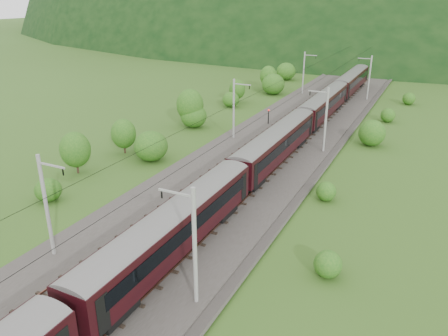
% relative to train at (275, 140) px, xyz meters
% --- Properties ---
extents(ground, '(600.00, 600.00, 0.00)m').
position_rel_train_xyz_m(ground, '(-2.40, -24.67, -3.36)').
color(ground, '#33541A').
rests_on(ground, ground).
extents(railbed, '(14.00, 220.00, 0.30)m').
position_rel_train_xyz_m(railbed, '(-2.40, -14.67, -3.21)').
color(railbed, '#38332D').
rests_on(railbed, ground).
extents(track_left, '(2.40, 220.00, 0.27)m').
position_rel_train_xyz_m(track_left, '(-4.80, -14.67, -2.99)').
color(track_left, brown).
rests_on(track_left, railbed).
extents(track_right, '(2.40, 220.00, 0.27)m').
position_rel_train_xyz_m(track_right, '(0.00, -14.67, -2.99)').
color(track_right, brown).
rests_on(track_right, railbed).
extents(catenary_left, '(2.54, 192.28, 8.00)m').
position_rel_train_xyz_m(catenary_left, '(-8.52, 7.33, 1.14)').
color(catenary_left, gray).
rests_on(catenary_left, railbed).
extents(catenary_right, '(2.54, 192.28, 8.00)m').
position_rel_train_xyz_m(catenary_right, '(3.72, 7.33, 1.14)').
color(catenary_right, gray).
rests_on(catenary_right, railbed).
extents(overhead_wires, '(4.83, 198.00, 0.03)m').
position_rel_train_xyz_m(overhead_wires, '(-2.40, -14.67, 3.74)').
color(overhead_wires, black).
rests_on(overhead_wires, ground).
extents(mountain_main, '(504.00, 360.00, 244.00)m').
position_rel_train_xyz_m(mountain_main, '(-2.40, 235.33, -3.36)').
color(mountain_main, black).
rests_on(mountain_main, ground).
extents(mountain_ridge, '(336.00, 280.00, 132.00)m').
position_rel_train_xyz_m(mountain_ridge, '(-122.40, 275.33, -3.36)').
color(mountain_ridge, black).
rests_on(mountain_ridge, ground).
extents(train, '(2.82, 156.10, 4.89)m').
position_rel_train_xyz_m(train, '(0.00, 0.00, 0.00)').
color(train, black).
rests_on(train, ground).
extents(hazard_post_near, '(0.15, 0.15, 1.42)m').
position_rel_train_xyz_m(hazard_post_near, '(-2.88, -4.29, -2.35)').
color(hazard_post_near, red).
rests_on(hazard_post_near, railbed).
extents(hazard_post_far, '(0.16, 0.16, 1.51)m').
position_rel_train_xyz_m(hazard_post_far, '(-1.71, 42.02, -2.31)').
color(hazard_post_far, red).
rests_on(hazard_post_far, railbed).
extents(signal, '(0.24, 0.24, 2.19)m').
position_rel_train_xyz_m(signal, '(-6.82, 15.92, -1.78)').
color(signal, black).
rests_on(signal, railbed).
extents(vegetation_left, '(11.68, 141.76, 6.48)m').
position_rel_train_xyz_m(vegetation_left, '(-16.77, 1.49, -0.82)').
color(vegetation_left, '#1B5516').
rests_on(vegetation_left, ground).
extents(vegetation_right, '(6.52, 107.22, 3.10)m').
position_rel_train_xyz_m(vegetation_right, '(8.81, -13.24, -2.10)').
color(vegetation_right, '#1B5516').
rests_on(vegetation_right, ground).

